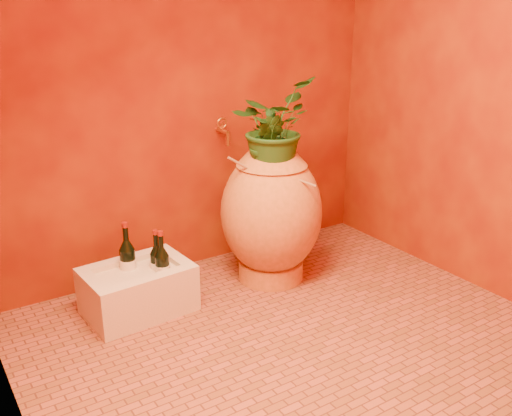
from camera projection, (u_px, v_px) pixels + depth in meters
floor at (285, 333)px, 2.87m from camera, size 2.50×2.50×0.00m
wall_back at (187, 62)px, 3.24m from camera, size 2.50×0.02×2.50m
wall_right at (477, 65)px, 3.08m from camera, size 0.02×2.00×2.50m
amphora at (271, 212)px, 3.32m from camera, size 0.73×0.73×0.85m
stone_basin at (138, 290)px, 3.04m from camera, size 0.57×0.41×0.26m
wine_bottle_a at (157, 264)px, 3.06m from camera, size 0.07×0.07×0.30m
wine_bottle_b at (162, 267)px, 3.01m from camera, size 0.08×0.08×0.32m
wine_bottle_c at (128, 262)px, 3.04m from camera, size 0.09×0.09×0.35m
wall_tap at (223, 130)px, 3.40m from camera, size 0.07×0.14×0.16m
plant_main at (273, 126)px, 3.14m from camera, size 0.61×0.60×0.52m
plant_side at (266, 145)px, 3.11m from camera, size 0.24×0.24×0.35m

